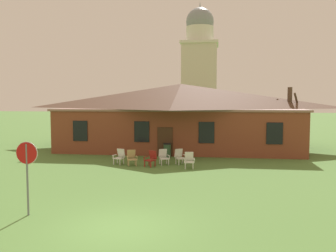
{
  "coord_description": "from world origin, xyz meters",
  "views": [
    {
      "loc": [
        3.05,
        -10.67,
        4.1
      ],
      "look_at": [
        0.36,
        8.63,
        2.61
      ],
      "focal_mm": 37.78,
      "sensor_mm": 36.0,
      "label": 1
    }
  ],
  "objects_px": {
    "trash_bin": "(167,150)",
    "lawn_chair_by_porch": "(120,156)",
    "lawn_chair_left_end": "(151,158)",
    "lawn_chair_middle": "(164,157)",
    "lawn_chair_far_side": "(189,160)",
    "stop_sign": "(27,163)",
    "lawn_chair_right_end": "(180,156)",
    "lawn_chair_near_door": "(132,157)"
  },
  "relations": [
    {
      "from": "trash_bin",
      "to": "lawn_chair_by_porch",
      "type": "bearing_deg",
      "value": -130.39
    },
    {
      "from": "lawn_chair_left_end",
      "to": "lawn_chair_middle",
      "type": "distance_m",
      "value": 0.98
    },
    {
      "from": "lawn_chair_far_side",
      "to": "trash_bin",
      "type": "height_order",
      "value": "trash_bin"
    },
    {
      "from": "stop_sign",
      "to": "lawn_chair_far_side",
      "type": "xyz_separation_m",
      "value": [
        4.96,
        9.32,
        -1.37
      ]
    },
    {
      "from": "lawn_chair_by_porch",
      "to": "lawn_chair_right_end",
      "type": "relative_size",
      "value": 1.0
    },
    {
      "from": "lawn_chair_middle",
      "to": "lawn_chair_right_end",
      "type": "height_order",
      "value": "same"
    },
    {
      "from": "lawn_chair_far_side",
      "to": "lawn_chair_by_porch",
      "type": "bearing_deg",
      "value": 170.76
    },
    {
      "from": "lawn_chair_near_door",
      "to": "lawn_chair_far_side",
      "type": "height_order",
      "value": "same"
    },
    {
      "from": "lawn_chair_left_end",
      "to": "lawn_chair_far_side",
      "type": "xyz_separation_m",
      "value": [
        2.35,
        -0.25,
        0.0
      ]
    },
    {
      "from": "stop_sign",
      "to": "lawn_chair_by_porch",
      "type": "relative_size",
      "value": 2.74
    },
    {
      "from": "stop_sign",
      "to": "trash_bin",
      "type": "height_order",
      "value": "stop_sign"
    },
    {
      "from": "lawn_chair_by_porch",
      "to": "lawn_chair_right_end",
      "type": "bearing_deg",
      "value": 7.52
    },
    {
      "from": "lawn_chair_by_porch",
      "to": "lawn_chair_near_door",
      "type": "bearing_deg",
      "value": -21.54
    },
    {
      "from": "lawn_chair_left_end",
      "to": "lawn_chair_middle",
      "type": "height_order",
      "value": "same"
    },
    {
      "from": "stop_sign",
      "to": "lawn_chair_left_end",
      "type": "xyz_separation_m",
      "value": [
        2.62,
        9.57,
        -1.37
      ]
    },
    {
      "from": "stop_sign",
      "to": "lawn_chair_by_porch",
      "type": "distance_m",
      "value": 10.15
    },
    {
      "from": "lawn_chair_by_porch",
      "to": "trash_bin",
      "type": "height_order",
      "value": "trash_bin"
    },
    {
      "from": "lawn_chair_near_door",
      "to": "lawn_chair_by_porch",
      "type": "bearing_deg",
      "value": 158.46
    },
    {
      "from": "lawn_chair_left_end",
      "to": "lawn_chair_middle",
      "type": "bearing_deg",
      "value": 48.01
    },
    {
      "from": "lawn_chair_right_end",
      "to": "lawn_chair_far_side",
      "type": "distance_m",
      "value": 1.4
    },
    {
      "from": "trash_bin",
      "to": "lawn_chair_middle",
      "type": "bearing_deg",
      "value": -86.67
    },
    {
      "from": "lawn_chair_left_end",
      "to": "lawn_chair_right_end",
      "type": "xyz_separation_m",
      "value": [
        1.66,
        0.98,
        0.0
      ]
    },
    {
      "from": "lawn_chair_by_porch",
      "to": "lawn_chair_middle",
      "type": "relative_size",
      "value": 1.0
    },
    {
      "from": "lawn_chair_left_end",
      "to": "lawn_chair_far_side",
      "type": "height_order",
      "value": "same"
    },
    {
      "from": "lawn_chair_far_side",
      "to": "lawn_chair_right_end",
      "type": "bearing_deg",
      "value": 119.23
    },
    {
      "from": "lawn_chair_near_door",
      "to": "lawn_chair_middle",
      "type": "distance_m",
      "value": 2.0
    },
    {
      "from": "lawn_chair_by_porch",
      "to": "lawn_chair_far_side",
      "type": "xyz_separation_m",
      "value": [
        4.46,
        -0.73,
        0.0
      ]
    },
    {
      "from": "lawn_chair_near_door",
      "to": "trash_bin",
      "type": "distance_m",
      "value": 3.83
    },
    {
      "from": "lawn_chair_near_door",
      "to": "lawn_chair_middle",
      "type": "relative_size",
      "value": 1.0
    },
    {
      "from": "lawn_chair_left_end",
      "to": "trash_bin",
      "type": "height_order",
      "value": "trash_bin"
    },
    {
      "from": "lawn_chair_left_end",
      "to": "lawn_chair_far_side",
      "type": "relative_size",
      "value": 1.0
    },
    {
      "from": "lawn_chair_left_end",
      "to": "lawn_chair_by_porch",
      "type": "bearing_deg",
      "value": 167.24
    },
    {
      "from": "lawn_chair_left_end",
      "to": "lawn_chair_middle",
      "type": "relative_size",
      "value": 1.0
    },
    {
      "from": "lawn_chair_by_porch",
      "to": "lawn_chair_left_end",
      "type": "xyz_separation_m",
      "value": [
        2.11,
        -0.48,
        0.0
      ]
    },
    {
      "from": "lawn_chair_near_door",
      "to": "lawn_chair_far_side",
      "type": "xyz_separation_m",
      "value": [
        3.6,
        -0.38,
        0.0
      ]
    },
    {
      "from": "lawn_chair_left_end",
      "to": "lawn_chair_right_end",
      "type": "distance_m",
      "value": 1.93
    },
    {
      "from": "stop_sign",
      "to": "lawn_chair_middle",
      "type": "height_order",
      "value": "stop_sign"
    },
    {
      "from": "stop_sign",
      "to": "lawn_chair_right_end",
      "type": "relative_size",
      "value": 2.74
    },
    {
      "from": "lawn_chair_near_door",
      "to": "lawn_chair_far_side",
      "type": "distance_m",
      "value": 3.62
    },
    {
      "from": "lawn_chair_left_end",
      "to": "lawn_chair_right_end",
      "type": "height_order",
      "value": "same"
    },
    {
      "from": "lawn_chair_near_door",
      "to": "trash_bin",
      "type": "height_order",
      "value": "trash_bin"
    },
    {
      "from": "lawn_chair_by_porch",
      "to": "lawn_chair_near_door",
      "type": "relative_size",
      "value": 1.0
    }
  ]
}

